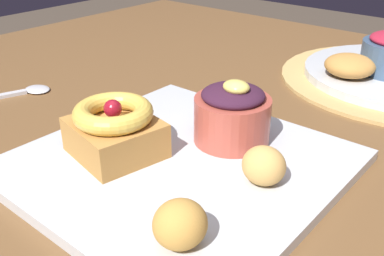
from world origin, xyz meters
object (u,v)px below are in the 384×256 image
object	(u,v)px
front_plate	(179,164)
back_pastry	(350,66)
spoon	(18,93)
fritter_front	(180,224)
fritter_middle	(264,166)
cake_slice	(115,129)
berry_ramekin	(232,114)

from	to	relation	value
front_plate	back_pastry	xyz separation A→B (m)	(0.04, 0.33, 0.03)
back_pastry	spoon	world-z (taller)	back_pastry
fritter_front	fritter_middle	bearing A→B (deg)	88.41
back_pastry	cake_slice	bearing A→B (deg)	-104.61
cake_slice	back_pastry	distance (m)	0.38
fritter_front	spoon	bearing A→B (deg)	166.38
front_plate	berry_ramekin	world-z (taller)	berry_ramekin
front_plate	fritter_front	distance (m)	0.13
front_plate	back_pastry	distance (m)	0.34
cake_slice	fritter_front	xyz separation A→B (m)	(0.14, -0.06, -0.01)
berry_ramekin	back_pastry	xyz separation A→B (m)	(0.02, 0.27, -0.01)
front_plate	fritter_front	bearing A→B (deg)	-48.10
fritter_middle	back_pastry	world-z (taller)	same
fritter_middle	spoon	size ratio (longest dim) A/B	0.34
fritter_front	fritter_middle	distance (m)	0.11
cake_slice	back_pastry	world-z (taller)	cake_slice
cake_slice	back_pastry	bearing A→B (deg)	75.39
back_pastry	berry_ramekin	bearing A→B (deg)	-94.48
berry_ramekin	back_pastry	distance (m)	0.27
cake_slice	back_pastry	size ratio (longest dim) A/B	1.37
cake_slice	back_pastry	xyz separation A→B (m)	(0.10, 0.37, -0.01)
cake_slice	berry_ramekin	world-z (taller)	berry_ramekin
front_plate	berry_ramekin	distance (m)	0.08
back_pastry	spoon	xyz separation A→B (m)	(-0.35, -0.33, -0.03)
berry_ramekin	fritter_front	world-z (taller)	berry_ramekin
berry_ramekin	fritter_middle	xyz separation A→B (m)	(0.07, -0.05, -0.01)
cake_slice	berry_ramekin	xyz separation A→B (m)	(0.07, 0.10, 0.00)
berry_ramekin	fritter_middle	bearing A→B (deg)	-34.70
front_plate	spoon	size ratio (longest dim) A/B	2.44
fritter_middle	back_pastry	size ratio (longest dim) A/B	0.57
fritter_middle	back_pastry	xyz separation A→B (m)	(-0.05, 0.32, 0.00)
back_pastry	fritter_middle	bearing A→B (deg)	-80.94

